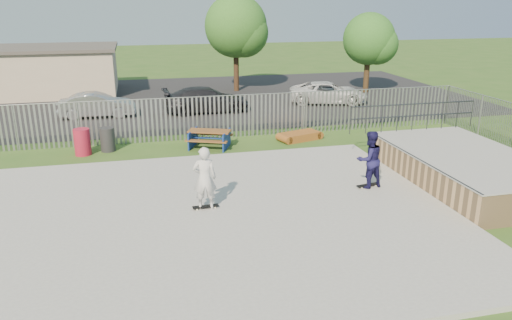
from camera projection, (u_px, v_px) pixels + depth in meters
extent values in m
plane|color=#32591E|center=(202.00, 221.00, 14.77)|extent=(120.00, 120.00, 0.00)
cube|color=#969691|center=(202.00, 218.00, 14.75)|extent=(15.00, 12.00, 0.15)
cube|color=tan|center=(465.00, 169.00, 17.64)|extent=(4.00, 7.00, 1.05)
cube|color=#9E9E99|center=(467.00, 154.00, 17.47)|extent=(4.05, 7.05, 0.04)
cylinder|color=#383A3F|center=(416.00, 158.00, 17.03)|extent=(0.06, 7.00, 0.06)
cube|color=brown|center=(209.00, 131.00, 21.82)|extent=(1.97, 1.36, 0.06)
cube|color=brown|center=(206.00, 141.00, 21.34)|extent=(1.80, 0.97, 0.05)
cube|color=brown|center=(213.00, 134.00, 22.48)|extent=(1.80, 0.97, 0.05)
cube|color=navy|center=(210.00, 139.00, 21.93)|extent=(2.05, 1.94, 0.75)
cube|color=brown|center=(300.00, 136.00, 23.16)|extent=(1.96, 1.39, 0.36)
cylinder|color=#A41931|center=(82.00, 142.00, 20.82)|extent=(0.67, 0.67, 1.12)
cylinder|color=#27282A|center=(108.00, 139.00, 21.35)|extent=(0.62, 0.62, 1.03)
cube|color=black|center=(163.00, 100.00, 32.34)|extent=(40.00, 18.00, 0.02)
imported|color=#ACACB1|center=(97.00, 105.00, 27.39)|extent=(4.11, 1.50, 1.35)
imported|color=#222227|center=(207.00, 100.00, 28.61)|extent=(5.00, 2.19, 1.43)
imported|color=silver|center=(328.00, 93.00, 31.02)|extent=(5.19, 3.34, 1.33)
cube|color=#C3B196|center=(39.00, 72.00, 33.81)|extent=(10.00, 6.00, 3.00)
cube|color=#4C4742|center=(36.00, 48.00, 33.32)|extent=(10.40, 6.40, 0.20)
cylinder|color=#3F2919|center=(236.00, 64.00, 34.91)|extent=(0.37, 0.37, 3.82)
sphere|color=#306121|center=(236.00, 26.00, 34.12)|extent=(4.28, 4.28, 4.28)
cylinder|color=#43301B|center=(367.00, 70.00, 34.44)|extent=(0.38, 0.38, 3.14)
sphere|color=#2E6121|center=(369.00, 39.00, 33.79)|extent=(3.51, 3.51, 3.51)
cube|color=black|center=(367.00, 185.00, 17.00)|extent=(0.82, 0.34, 0.02)
cube|color=black|center=(206.00, 206.00, 15.25)|extent=(0.81, 0.24, 0.02)
imported|color=#181544|center=(369.00, 159.00, 16.71)|extent=(1.07, 0.90, 1.96)
imported|color=silver|center=(205.00, 178.00, 14.97)|extent=(0.77, 0.55, 1.96)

